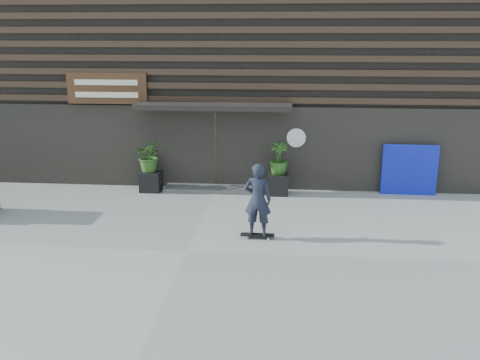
# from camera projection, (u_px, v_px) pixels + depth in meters

# --- Properties ---
(ground) EXTENTS (80.00, 80.00, 0.00)m
(ground) POSITION_uv_depth(u_px,v_px,m) (187.00, 251.00, 11.38)
(ground) COLOR #9F9C96
(ground) RESTS_ON ground
(entrance_step) EXTENTS (3.00, 0.80, 0.12)m
(entrance_step) POSITION_uv_depth(u_px,v_px,m) (215.00, 188.00, 15.77)
(entrance_step) COLOR #484946
(entrance_step) RESTS_ON ground
(planter_pot_left) EXTENTS (0.60, 0.60, 0.60)m
(planter_pot_left) POSITION_uv_depth(u_px,v_px,m) (151.00, 181.00, 15.68)
(planter_pot_left) COLOR black
(planter_pot_left) RESTS_ON ground
(bamboo_left) EXTENTS (0.86, 0.75, 0.96)m
(bamboo_left) POSITION_uv_depth(u_px,v_px,m) (150.00, 156.00, 15.46)
(bamboo_left) COLOR #2D591E
(bamboo_left) RESTS_ON planter_pot_left
(planter_pot_right) EXTENTS (0.60, 0.60, 0.60)m
(planter_pot_right) POSITION_uv_depth(u_px,v_px,m) (278.00, 184.00, 15.36)
(planter_pot_right) COLOR black
(planter_pot_right) RESTS_ON ground
(bamboo_right) EXTENTS (0.54, 0.54, 0.96)m
(bamboo_right) POSITION_uv_depth(u_px,v_px,m) (279.00, 158.00, 15.15)
(bamboo_right) COLOR #2D591E
(bamboo_right) RESTS_ON planter_pot_right
(blue_tarp) EXTENTS (1.58, 0.15, 1.48)m
(blue_tarp) POSITION_uv_depth(u_px,v_px,m) (409.00, 170.00, 15.21)
(blue_tarp) COLOR #0D17B4
(blue_tarp) RESTS_ON ground
(building) EXTENTS (18.00, 11.00, 8.00)m
(building) POSITION_uv_depth(u_px,v_px,m) (232.00, 49.00, 19.85)
(building) COLOR black
(building) RESTS_ON ground
(skateboarder) EXTENTS (0.78, 0.46, 1.79)m
(skateboarder) POSITION_uv_depth(u_px,v_px,m) (258.00, 200.00, 11.85)
(skateboarder) COLOR black
(skateboarder) RESTS_ON ground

